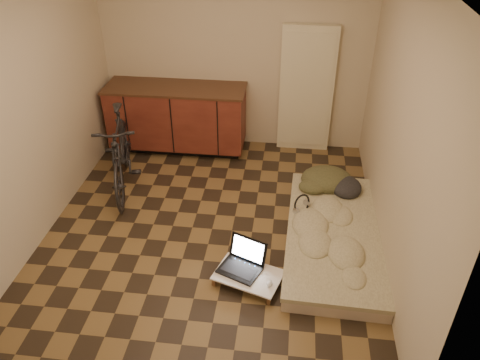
# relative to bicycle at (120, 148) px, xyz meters

# --- Properties ---
(room_shell) EXTENTS (3.50, 4.00, 2.60)m
(room_shell) POSITION_rel_bicycle_xyz_m (1.20, -0.71, 0.77)
(room_shell) COLOR brown
(room_shell) RESTS_ON ground
(cabinets) EXTENTS (1.84, 0.62, 0.91)m
(cabinets) POSITION_rel_bicycle_xyz_m (0.45, 1.00, -0.06)
(cabinets) COLOR black
(cabinets) RESTS_ON ground
(appliance_panel) EXTENTS (0.70, 0.10, 1.70)m
(appliance_panel) POSITION_rel_bicycle_xyz_m (2.15, 1.23, 0.32)
(appliance_panel) COLOR beige
(appliance_panel) RESTS_ON ground
(bicycle) EXTENTS (0.88, 1.71, 1.06)m
(bicycle) POSITION_rel_bicycle_xyz_m (0.00, 0.00, 0.00)
(bicycle) COLOR black
(bicycle) RESTS_ON ground
(futon) EXTENTS (1.03, 2.06, 0.17)m
(futon) POSITION_rel_bicycle_xyz_m (2.50, -0.78, -0.44)
(futon) COLOR beige
(futon) RESTS_ON ground
(clothing_pile) EXTENTS (0.65, 0.55, 0.25)m
(clothing_pile) POSITION_rel_bicycle_xyz_m (2.49, 0.05, -0.23)
(clothing_pile) COLOR #424327
(clothing_pile) RESTS_ON futon
(headphones) EXTENTS (0.33, 0.33, 0.16)m
(headphones) POSITION_rel_bicycle_xyz_m (2.15, -0.47, -0.27)
(headphones) COLOR black
(headphones) RESTS_ON futon
(lap_desk) EXTENTS (0.70, 0.56, 0.10)m
(lap_desk) POSITION_rel_bicycle_xyz_m (1.67, -1.44, -0.44)
(lap_desk) COLOR brown
(lap_desk) RESTS_ON ground
(laptop) EXTENTS (0.48, 0.46, 0.26)m
(laptop) POSITION_rel_bicycle_xyz_m (1.61, -1.35, -0.38)
(laptop) COLOR black
(laptop) RESTS_ON lap_desk
(mouse) EXTENTS (0.06, 0.09, 0.03)m
(mouse) POSITION_rel_bicycle_xyz_m (1.88, -1.55, -0.41)
(mouse) COLOR silver
(mouse) RESTS_ON lap_desk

